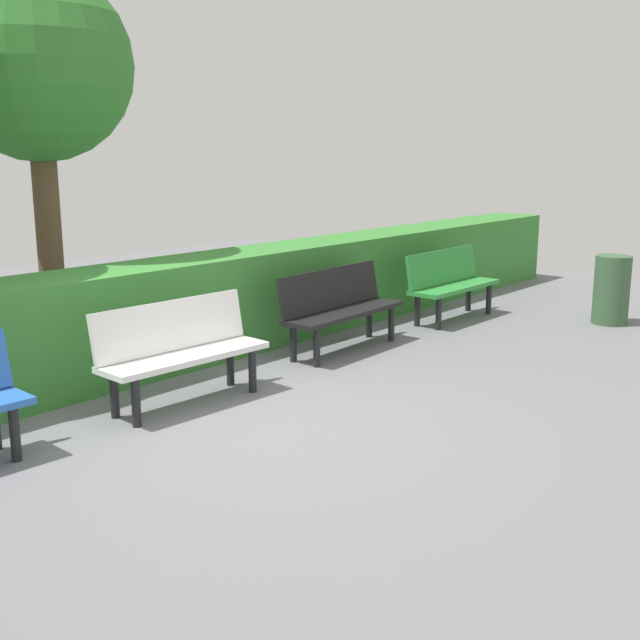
{
  "coord_description": "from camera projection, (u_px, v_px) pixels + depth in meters",
  "views": [
    {
      "loc": [
        4.08,
        4.28,
        2.13
      ],
      "look_at": [
        -1.29,
        -0.39,
        0.55
      ],
      "focal_mm": 44.23,
      "sensor_mm": 36.0,
      "label": 1
    }
  ],
  "objects": [
    {
      "name": "bench_black",
      "position": [
        339.0,
        305.0,
        8.29
      ],
      "size": [
        1.65,
        0.54,
        0.86
      ],
      "rotation": [
        0.0,
        0.0,
        0.05
      ],
      "color": "black",
      "rests_on": "ground_plane"
    },
    {
      "name": "trash_bin",
      "position": [
        612.0,
        290.0,
        9.55
      ],
      "size": [
        0.42,
        0.42,
        0.83
      ],
      "primitive_type": "cylinder",
      "color": "#385938",
      "rests_on": "ground_plane"
    },
    {
      "name": "ground_plane",
      "position": [
        250.0,
        422.0,
        6.21
      ],
      "size": [
        17.86,
        17.86,
        0.0
      ],
      "primitive_type": "plane",
      "color": "slate"
    },
    {
      "name": "bench_white",
      "position": [
        180.0,
        347.0,
        6.58
      ],
      "size": [
        1.52,
        0.52,
        0.86
      ],
      "rotation": [
        0.0,
        0.0,
        -0.04
      ],
      "color": "white",
      "rests_on": "ground_plane"
    },
    {
      "name": "hedge_row",
      "position": [
        194.0,
        309.0,
        7.96
      ],
      "size": [
        13.86,
        0.75,
        1.03
      ],
      "primitive_type": "cube",
      "color": "#387F33",
      "rests_on": "ground_plane"
    },
    {
      "name": "tree_near",
      "position": [
        37.0,
        68.0,
        7.76
      ],
      "size": [
        1.9,
        1.9,
        3.86
      ],
      "color": "brown",
      "rests_on": "ground_plane"
    },
    {
      "name": "bench_green",
      "position": [
        450.0,
        281.0,
        9.78
      ],
      "size": [
        1.49,
        0.45,
        0.86
      ],
      "rotation": [
        0.0,
        0.0,
        -0.0
      ],
      "color": "#2D8C38",
      "rests_on": "ground_plane"
    }
  ]
}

